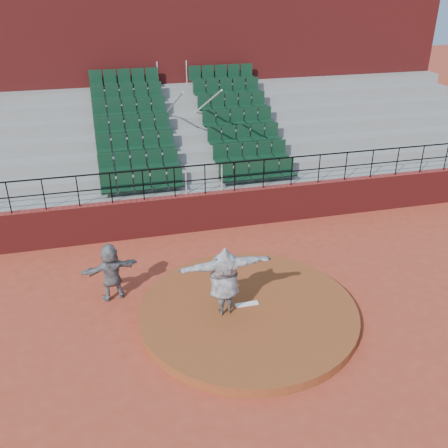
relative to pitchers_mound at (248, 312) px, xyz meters
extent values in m
plane|color=#A63B25|center=(0.00, 0.00, -0.12)|extent=(90.00, 90.00, 0.00)
cylinder|color=brown|center=(0.00, 0.00, 0.00)|extent=(5.50, 5.50, 0.25)
cube|color=white|center=(0.00, 0.15, 0.14)|extent=(0.60, 0.15, 0.03)
cube|color=maroon|center=(0.00, 5.00, 0.53)|extent=(24.00, 0.30, 1.30)
cylinder|color=black|center=(0.00, 5.00, 2.17)|extent=(24.00, 0.05, 0.05)
cylinder|color=black|center=(0.00, 5.00, 1.68)|extent=(24.00, 0.04, 0.04)
cylinder|color=black|center=(-6.00, 5.00, 1.67)|extent=(0.04, 0.04, 1.00)
cylinder|color=black|center=(-5.00, 5.00, 1.67)|extent=(0.04, 0.04, 1.00)
cylinder|color=black|center=(-4.00, 5.00, 1.67)|extent=(0.04, 0.04, 1.00)
cylinder|color=black|center=(-3.00, 5.00, 1.67)|extent=(0.04, 0.04, 1.00)
cylinder|color=black|center=(-2.00, 5.00, 1.67)|extent=(0.04, 0.04, 1.00)
cylinder|color=black|center=(-1.00, 5.00, 1.67)|extent=(0.04, 0.04, 1.00)
cylinder|color=black|center=(0.00, 5.00, 1.67)|extent=(0.04, 0.04, 1.00)
cylinder|color=black|center=(1.00, 5.00, 1.67)|extent=(0.04, 0.04, 1.00)
cylinder|color=black|center=(2.00, 5.00, 1.67)|extent=(0.04, 0.04, 1.00)
cylinder|color=black|center=(3.00, 5.00, 1.67)|extent=(0.04, 0.04, 1.00)
cylinder|color=black|center=(4.00, 5.00, 1.67)|extent=(0.04, 0.04, 1.00)
cylinder|color=black|center=(5.00, 5.00, 1.67)|extent=(0.04, 0.04, 1.00)
cylinder|color=black|center=(6.00, 5.00, 1.67)|extent=(0.04, 0.04, 1.00)
cylinder|color=black|center=(7.00, 5.00, 1.67)|extent=(0.04, 0.04, 1.00)
cylinder|color=black|center=(8.00, 5.00, 1.67)|extent=(0.04, 0.04, 1.00)
cylinder|color=black|center=(9.00, 5.00, 1.67)|extent=(0.04, 0.04, 1.00)
cube|color=gray|center=(0.00, 5.58, 0.53)|extent=(24.00, 0.85, 1.30)
cube|color=#11331F|center=(-1.98, 5.59, 1.54)|extent=(2.75, 0.48, 0.72)
cube|color=#11331F|center=(1.98, 5.59, 1.54)|extent=(2.75, 0.48, 0.72)
cube|color=gray|center=(0.00, 6.43, 0.73)|extent=(24.00, 0.85, 1.70)
cube|color=#11331F|center=(-1.98, 6.44, 1.94)|extent=(2.75, 0.48, 0.72)
cube|color=#11331F|center=(1.98, 6.44, 1.94)|extent=(2.75, 0.48, 0.72)
cube|color=gray|center=(0.00, 7.28, 0.93)|extent=(24.00, 0.85, 2.10)
cube|color=#11331F|center=(-1.98, 7.29, 2.33)|extent=(2.75, 0.48, 0.72)
cube|color=#11331F|center=(1.98, 7.29, 2.33)|extent=(2.75, 0.48, 0.72)
cube|color=gray|center=(0.00, 8.12, 1.12)|extent=(24.00, 0.85, 2.50)
cube|color=#11331F|center=(-1.98, 8.13, 2.73)|extent=(2.75, 0.48, 0.72)
cube|color=#11331F|center=(1.98, 8.13, 2.73)|extent=(2.75, 0.48, 0.72)
cube|color=gray|center=(0.00, 8.97, 1.33)|extent=(24.00, 0.85, 2.90)
cube|color=#11331F|center=(-1.98, 8.98, 3.14)|extent=(2.75, 0.48, 0.72)
cube|color=#11331F|center=(1.98, 8.98, 3.14)|extent=(2.75, 0.48, 0.72)
cube|color=gray|center=(0.00, 9.82, 1.52)|extent=(24.00, 0.85, 3.30)
cube|color=#11331F|center=(-1.98, 9.83, 3.53)|extent=(2.75, 0.48, 0.72)
cube|color=#11331F|center=(1.98, 9.83, 3.53)|extent=(2.75, 0.48, 0.72)
cube|color=gray|center=(0.00, 10.68, 1.73)|extent=(24.00, 0.85, 3.70)
cube|color=#11331F|center=(-1.98, 10.69, 3.94)|extent=(2.75, 0.48, 0.72)
cube|color=#11331F|center=(1.98, 10.69, 3.94)|extent=(2.75, 0.48, 0.72)
cylinder|color=silver|center=(-0.60, 8.12, 3.28)|extent=(0.06, 5.97, 2.46)
cylinder|color=silver|center=(0.60, 8.12, 3.28)|extent=(0.06, 5.97, 2.46)
cube|color=maroon|center=(0.00, 12.60, 3.43)|extent=(24.00, 3.00, 7.10)
imported|color=black|center=(-0.63, 0.00, 1.05)|extent=(2.27, 0.64, 1.84)
imported|color=black|center=(-3.26, 1.68, 0.68)|extent=(1.56, 0.75, 1.61)
camera|label=1|loc=(-3.12, -9.78, 7.68)|focal=40.00mm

